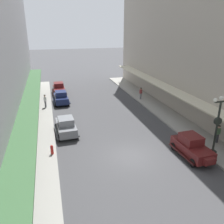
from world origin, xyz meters
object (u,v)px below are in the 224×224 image
object	(u,v)px
fire_hydrant	(52,149)
pedestrian_1	(218,134)
parked_car_1	(66,126)
pedestrian_2	(141,93)
lamp_post_with_clock	(217,124)
parked_car_0	(192,146)
parked_car_2	(59,88)
pedestrian_0	(45,101)
parked_car_3	(61,97)

from	to	relation	value
fire_hydrant	pedestrian_1	xyz separation A→B (m)	(14.70, -1.90, 0.45)
parked_car_1	pedestrian_2	world-z (taller)	parked_car_1
parked_car_1	lamp_post_with_clock	size ratio (longest dim) A/B	0.84
parked_car_0	lamp_post_with_clock	world-z (taller)	lamp_post_with_clock
parked_car_1	parked_car_2	distance (m)	15.16
parked_car_2	pedestrian_0	world-z (taller)	parked_car_2
parked_car_1	pedestrian_0	size ratio (longest dim) A/B	2.58
parked_car_0	parked_car_1	world-z (taller)	same
parked_car_0	pedestrian_2	bearing A→B (deg)	83.18
parked_car_0	lamp_post_with_clock	bearing A→B (deg)	-21.72
parked_car_1	parked_car_3	xyz separation A→B (m)	(0.19, 10.19, 0.00)
parked_car_2	pedestrian_0	distance (m)	6.79
parked_car_3	lamp_post_with_clock	world-z (taller)	lamp_post_with_clock
parked_car_1	parked_car_2	size ratio (longest dim) A/B	1.01
parked_car_3	pedestrian_1	bearing A→B (deg)	-50.82
parked_car_2	parked_car_3	size ratio (longest dim) A/B	1.00
lamp_post_with_clock	pedestrian_0	size ratio (longest dim) A/B	3.09
pedestrian_0	parked_car_0	bearing A→B (deg)	-53.68
parked_car_2	parked_car_3	bearing A→B (deg)	-90.21
lamp_post_with_clock	parked_car_1	bearing A→B (deg)	145.67
pedestrian_0	pedestrian_2	distance (m)	13.48
pedestrian_0	pedestrian_1	world-z (taller)	same
parked_car_1	pedestrian_2	distance (m)	14.52
parked_car_3	pedestrian_1	xyz separation A→B (m)	(13.00, -15.95, 0.07)
pedestrian_0	pedestrian_2	size ratio (longest dim) A/B	1.00
parked_car_3	pedestrian_0	world-z (taller)	parked_car_3
parked_car_3	pedestrian_2	size ratio (longest dim) A/B	2.58
parked_car_3	lamp_post_with_clock	size ratio (longest dim) A/B	0.83
parked_car_2	lamp_post_with_clock	xyz separation A→B (m)	(11.04, -22.84, 2.04)
parked_car_1	parked_car_2	bearing A→B (deg)	89.23
parked_car_1	parked_car_3	distance (m)	10.20
lamp_post_with_clock	pedestrian_2	xyz separation A→B (m)	(0.31, 16.49, -1.97)
parked_car_0	pedestrian_2	world-z (taller)	parked_car_0
parked_car_0	lamp_post_with_clock	xyz separation A→B (m)	(1.59, -0.63, 2.04)
parked_car_0	pedestrian_2	distance (m)	15.97
pedestrian_0	pedestrian_2	bearing A→B (deg)	0.41
parked_car_0	parked_car_2	size ratio (longest dim) A/B	1.01
parked_car_0	parked_car_2	world-z (taller)	same
parked_car_3	lamp_post_with_clock	bearing A→B (deg)	-58.26
parked_car_1	fire_hydrant	distance (m)	4.16
parked_car_2	pedestrian_0	bearing A→B (deg)	-108.34
parked_car_0	pedestrian_2	xyz separation A→B (m)	(1.89, 15.85, 0.07)
pedestrian_2	parked_car_1	bearing A→B (deg)	-142.65
pedestrian_0	pedestrian_1	bearing A→B (deg)	-43.75
lamp_post_with_clock	fire_hydrant	xyz separation A→B (m)	(-12.75, 3.82, -2.42)
pedestrian_2	lamp_post_with_clock	bearing A→B (deg)	-91.06
parked_car_0	parked_car_1	distance (m)	11.95
parked_car_1	lamp_post_with_clock	bearing A→B (deg)	-34.33
parked_car_3	pedestrian_0	size ratio (longest dim) A/B	2.58
parked_car_1	parked_car_2	xyz separation A→B (m)	(0.20, 15.16, 0.00)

